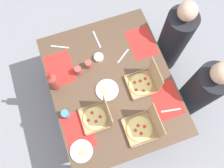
{
  "coord_description": "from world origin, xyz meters",
  "views": [
    {
      "loc": [
        0.68,
        -0.24,
        2.87
      ],
      "look_at": [
        0.0,
        0.0,
        0.72
      ],
      "focal_mm": 36.97,
      "sensor_mm": 36.0,
      "label": 1
    }
  ],
  "objects_px": {
    "pizza_box_center": "(98,117)",
    "cup_dark": "(78,71)",
    "pizza_box_edge_far": "(144,82)",
    "plate_near_left": "(107,90)",
    "cup_clear_right": "(66,114)",
    "condiment_bowl": "(99,57)",
    "soda_bottle": "(54,81)",
    "cup_spare": "(89,64)",
    "pizza_box_corner_right": "(143,127)",
    "diner_right_seat": "(198,92)",
    "diner_left_seat": "(173,41)",
    "plate_near_right": "(82,151)"
  },
  "relations": [
    {
      "from": "pizza_box_center",
      "to": "cup_dark",
      "type": "xyz_separation_m",
      "value": [
        -0.49,
        -0.04,
        0.0
      ]
    },
    {
      "from": "pizza_box_edge_far",
      "to": "plate_near_left",
      "type": "distance_m",
      "value": 0.37
    },
    {
      "from": "cup_clear_right",
      "to": "condiment_bowl",
      "type": "bearing_deg",
      "value": 134.45
    },
    {
      "from": "cup_clear_right",
      "to": "soda_bottle",
      "type": "bearing_deg",
      "value": -177.64
    },
    {
      "from": "cup_spare",
      "to": "pizza_box_corner_right",
      "type": "bearing_deg",
      "value": 20.48
    },
    {
      "from": "condiment_bowl",
      "to": "diner_right_seat",
      "type": "xyz_separation_m",
      "value": [
        0.63,
        0.89,
        -0.21
      ]
    },
    {
      "from": "condiment_bowl",
      "to": "diner_left_seat",
      "type": "bearing_deg",
      "value": 91.32
    },
    {
      "from": "cup_clear_right",
      "to": "pizza_box_corner_right",
      "type": "bearing_deg",
      "value": 61.35
    },
    {
      "from": "cup_spare",
      "to": "condiment_bowl",
      "type": "distance_m",
      "value": 0.13
    },
    {
      "from": "cup_clear_right",
      "to": "cup_spare",
      "type": "height_order",
      "value": "cup_clear_right"
    },
    {
      "from": "plate_near_right",
      "to": "cup_clear_right",
      "type": "distance_m",
      "value": 0.36
    },
    {
      "from": "plate_near_right",
      "to": "condiment_bowl",
      "type": "xyz_separation_m",
      "value": [
        -0.82,
        0.43,
        0.01
      ]
    },
    {
      "from": "plate_near_left",
      "to": "plate_near_right",
      "type": "relative_size",
      "value": 1.08
    },
    {
      "from": "pizza_box_center",
      "to": "condiment_bowl",
      "type": "bearing_deg",
      "value": 161.03
    },
    {
      "from": "cup_dark",
      "to": "cup_spare",
      "type": "bearing_deg",
      "value": 105.39
    },
    {
      "from": "diner_left_seat",
      "to": "pizza_box_corner_right",
      "type": "bearing_deg",
      "value": -41.4
    },
    {
      "from": "pizza_box_corner_right",
      "to": "cup_spare",
      "type": "distance_m",
      "value": 0.81
    },
    {
      "from": "plate_near_right",
      "to": "condiment_bowl",
      "type": "relative_size",
      "value": 2.13
    },
    {
      "from": "pizza_box_edge_far",
      "to": "soda_bottle",
      "type": "xyz_separation_m",
      "value": [
        -0.26,
        -0.81,
        0.09
      ]
    },
    {
      "from": "diner_left_seat",
      "to": "diner_right_seat",
      "type": "height_order",
      "value": "diner_right_seat"
    },
    {
      "from": "pizza_box_edge_far",
      "to": "cup_dark",
      "type": "height_order",
      "value": "pizza_box_edge_far"
    },
    {
      "from": "cup_dark",
      "to": "cup_clear_right",
      "type": "bearing_deg",
      "value": -31.64
    },
    {
      "from": "plate_near_left",
      "to": "diner_right_seat",
      "type": "distance_m",
      "value": 0.98
    },
    {
      "from": "plate_near_right",
      "to": "soda_bottle",
      "type": "relative_size",
      "value": 0.63
    },
    {
      "from": "pizza_box_center",
      "to": "pizza_box_edge_far",
      "type": "bearing_deg",
      "value": 107.86
    },
    {
      "from": "pizza_box_edge_far",
      "to": "cup_spare",
      "type": "relative_size",
      "value": 3.34
    },
    {
      "from": "plate_near_right",
      "to": "diner_right_seat",
      "type": "distance_m",
      "value": 1.35
    },
    {
      "from": "pizza_box_edge_far",
      "to": "pizza_box_corner_right",
      "type": "xyz_separation_m",
      "value": [
        0.4,
        -0.17,
        0.0
      ]
    },
    {
      "from": "pizza_box_edge_far",
      "to": "soda_bottle",
      "type": "bearing_deg",
      "value": -107.86
    },
    {
      "from": "plate_near_left",
      "to": "plate_near_right",
      "type": "xyz_separation_m",
      "value": [
        0.47,
        -0.4,
        -0.0
      ]
    },
    {
      "from": "plate_near_right",
      "to": "cup_dark",
      "type": "distance_m",
      "value": 0.76
    },
    {
      "from": "plate_near_right",
      "to": "cup_dark",
      "type": "bearing_deg",
      "value": 165.24
    },
    {
      "from": "plate_near_left",
      "to": "cup_dark",
      "type": "height_order",
      "value": "cup_dark"
    },
    {
      "from": "plate_near_right",
      "to": "pizza_box_edge_far",
      "type": "bearing_deg",
      "value": 118.52
    },
    {
      "from": "condiment_bowl",
      "to": "cup_dark",
      "type": "bearing_deg",
      "value": -71.01
    },
    {
      "from": "pizza_box_corner_right",
      "to": "plate_near_left",
      "type": "relative_size",
      "value": 1.39
    },
    {
      "from": "pizza_box_center",
      "to": "cup_spare",
      "type": "bearing_deg",
      "value": 171.61
    },
    {
      "from": "cup_spare",
      "to": "diner_right_seat",
      "type": "bearing_deg",
      "value": 59.89
    },
    {
      "from": "cup_clear_right",
      "to": "cup_dark",
      "type": "height_order",
      "value": "cup_clear_right"
    },
    {
      "from": "plate_near_right",
      "to": "condiment_bowl",
      "type": "bearing_deg",
      "value": 152.29
    },
    {
      "from": "diner_left_seat",
      "to": "diner_right_seat",
      "type": "xyz_separation_m",
      "value": [
        0.65,
        0.0,
        0.01
      ]
    },
    {
      "from": "condiment_bowl",
      "to": "plate_near_left",
      "type": "bearing_deg",
      "value": -5.33
    },
    {
      "from": "plate_near_left",
      "to": "condiment_bowl",
      "type": "height_order",
      "value": "condiment_bowl"
    },
    {
      "from": "pizza_box_corner_right",
      "to": "diner_right_seat",
      "type": "relative_size",
      "value": 0.26
    },
    {
      "from": "cup_spare",
      "to": "soda_bottle",
      "type": "bearing_deg",
      "value": -75.03
    },
    {
      "from": "plate_near_right",
      "to": "cup_clear_right",
      "type": "xyz_separation_m",
      "value": [
        -0.36,
        -0.04,
        0.04
      ]
    },
    {
      "from": "pizza_box_center",
      "to": "plate_near_left",
      "type": "bearing_deg",
      "value": 143.7
    },
    {
      "from": "soda_bottle",
      "to": "cup_dark",
      "type": "distance_m",
      "value": 0.27
    },
    {
      "from": "pizza_box_corner_right",
      "to": "plate_near_right",
      "type": "relative_size",
      "value": 1.51
    },
    {
      "from": "cup_clear_right",
      "to": "cup_dark",
      "type": "distance_m",
      "value": 0.44
    }
  ]
}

